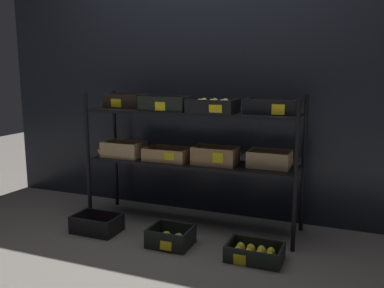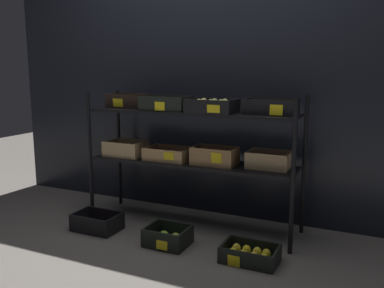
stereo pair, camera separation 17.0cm
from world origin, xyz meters
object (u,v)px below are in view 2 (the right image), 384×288
crate_ground_plum (97,224)px  crate_ground_apple_green (168,238)px  display_rack (192,135)px  crate_ground_lemon (250,255)px

crate_ground_plum → crate_ground_apple_green: size_ratio=1.18×
display_rack → crate_ground_plum: 1.02m
crate_ground_lemon → display_rack: bearing=145.1°
crate_ground_plum → crate_ground_apple_green: crate_ground_plum is taller
crate_ground_apple_green → crate_ground_lemon: 0.62m
display_rack → crate_ground_lemon: 1.03m
crate_ground_plum → crate_ground_lemon: (1.25, -0.02, -0.00)m
display_rack → crate_ground_lemon: bearing=-34.9°
crate_ground_plum → crate_ground_apple_green: (0.64, -0.02, 0.00)m
display_rack → crate_ground_apple_green: (0.00, -0.42, -0.69)m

